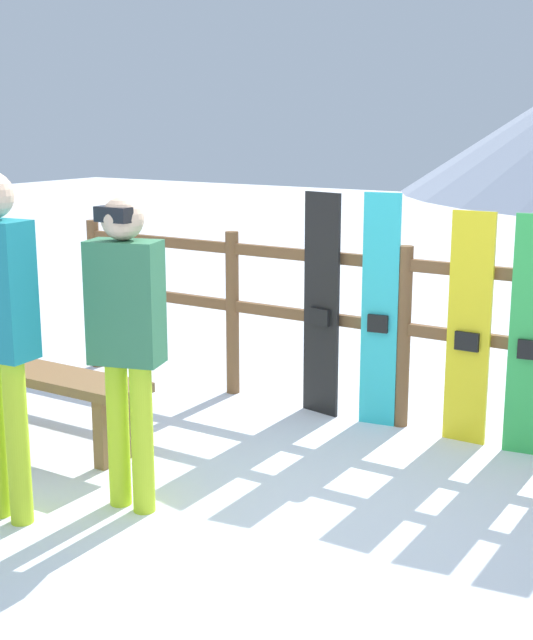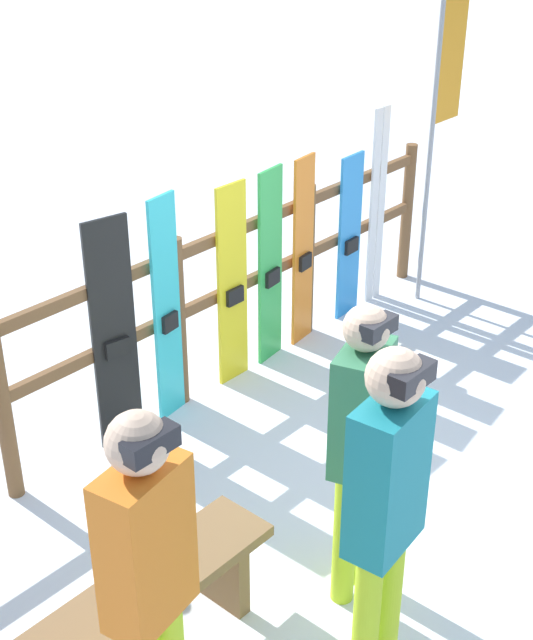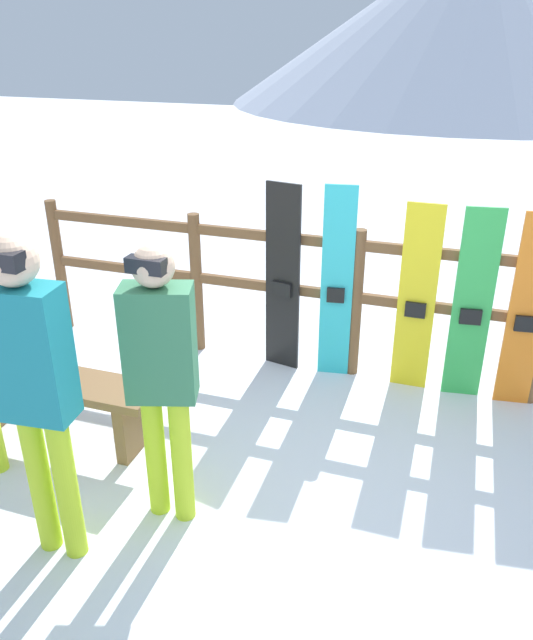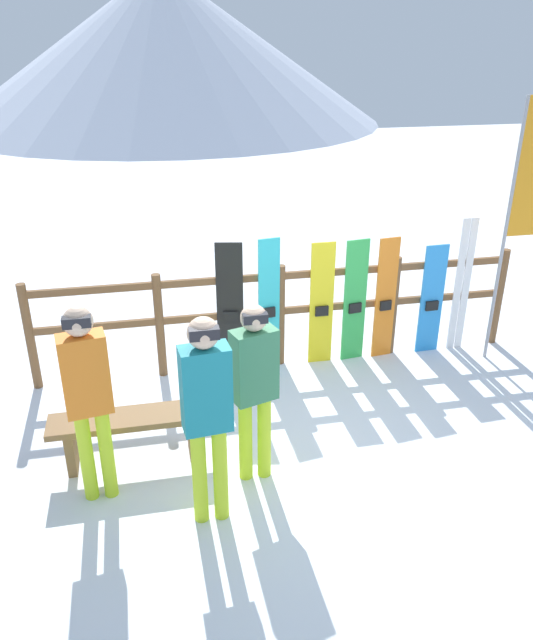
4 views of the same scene
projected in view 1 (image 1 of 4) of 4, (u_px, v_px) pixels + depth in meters
The scene contains 8 objects.
ground_plane at pixel (269, 515), 4.76m from camera, with size 40.00×40.00×0.00m, color white.
fence at pixel (404, 321), 5.98m from camera, with size 5.71×0.10×1.25m.
bench at pixel (48, 390), 5.69m from camera, with size 1.47×0.36×0.50m.
person_plaid_green at pixel (126, 329), 4.63m from camera, with size 0.42×0.31×1.68m.
snowboard_black_stripe at pixel (321, 306), 6.24m from camera, with size 0.30×0.10×1.58m.
snowboard_cyan at pixel (380, 312), 6.00m from camera, with size 0.25×0.08×1.60m.
snowboard_yellow at pixel (469, 330), 5.68m from camera, with size 0.28×0.05×1.51m.
snowboard_green at pixel (533, 338), 5.47m from camera, with size 0.29×0.08×1.51m.
Camera 1 is at (2.36, -3.72, 2.08)m, focal length 50.00 mm.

